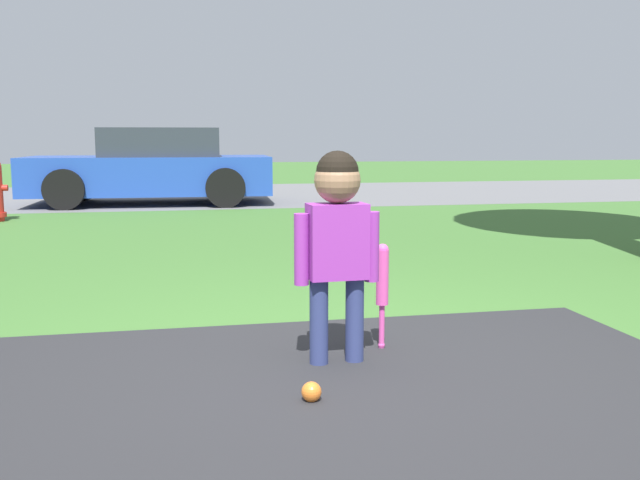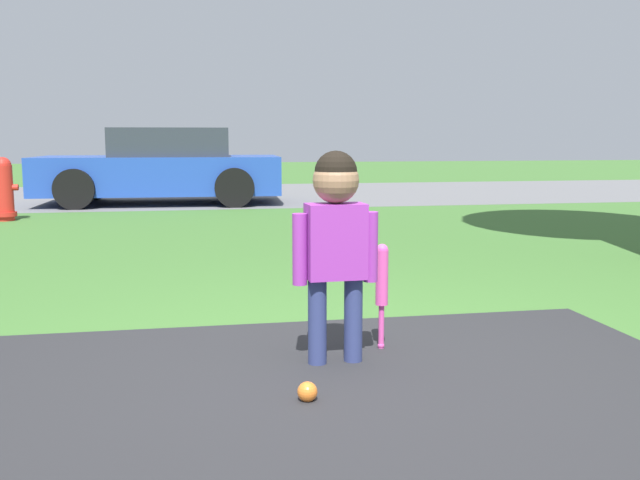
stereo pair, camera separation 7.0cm
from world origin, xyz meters
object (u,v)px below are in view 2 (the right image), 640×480
object	(u,v)px
baseball_bat	(382,281)
sports_ball	(307,392)
parked_car	(162,168)
fire_hydrant	(4,190)
child	(336,227)

from	to	relation	value
baseball_bat	sports_ball	bearing A→B (deg)	-127.04
baseball_bat	parked_car	bearing A→B (deg)	98.68
fire_hydrant	parked_car	distance (m)	2.98
child	sports_ball	bearing A→B (deg)	-117.13
sports_ball	parked_car	world-z (taller)	parked_car
child	parked_car	xyz separation A→B (m)	(-1.06, 9.00, -0.07)
child	fire_hydrant	distance (m)	7.47
baseball_bat	fire_hydrant	bearing A→B (deg)	116.86
fire_hydrant	parked_car	size ratio (longest dim) A/B	0.21
child	sports_ball	xyz separation A→B (m)	(-0.22, -0.49, -0.63)
child	baseball_bat	size ratio (longest dim) A/B	1.86
sports_ball	child	bearing A→B (deg)	65.44
sports_ball	fire_hydrant	xyz separation A→B (m)	(-2.85, 7.30, 0.37)
sports_ball	parked_car	xyz separation A→B (m)	(-0.84, 9.49, 0.56)
sports_ball	fire_hydrant	size ratio (longest dim) A/B	0.10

